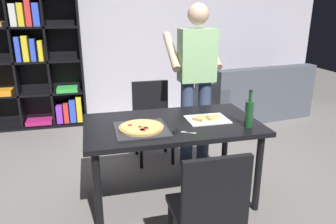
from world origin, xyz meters
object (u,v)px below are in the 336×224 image
Objects in this scene: chair_far_side at (152,116)px; couch at (254,98)px; person_serving_pizza at (196,76)px; dining_table at (172,131)px; kitchen_scissors at (180,132)px; bookshelf at (34,63)px; pepperoni_pizza_on_tray at (141,128)px; chair_near_camera at (209,207)px; wine_bottle at (249,113)px.

couch is at bearing 29.39° from chair_far_side.
chair_far_side is 0.51× the size of person_serving_pizza.
dining_table is 7.83× the size of kitchen_scissors.
kitchen_scissors reaches higher than dining_table.
bookshelf reaches higher than kitchen_scissors.
chair_far_side is (0.00, 0.91, -0.16)m from dining_table.
pepperoni_pizza_on_tray is at bearing -160.44° from dining_table.
dining_table is 1.67× the size of chair_near_camera.
person_serving_pizza is 1.05m from kitchen_scissors.
pepperoni_pizza_on_tray is at bearing -136.41° from couch.
kitchen_scissors is (0.29, -0.13, -0.01)m from pepperoni_pizza_on_tray.
chair_far_side reaches higher than pepperoni_pizza_on_tray.
chair_far_side is 2.11× the size of pepperoni_pizza_on_tray.
chair_far_side is (0.00, 1.83, 0.00)m from chair_near_camera.
chair_far_side is 1.17m from kitchen_scissors.
kitchen_scissors is at bearing 178.97° from wine_bottle.
dining_table is at bearing 91.14° from kitchen_scissors.
dining_table is 2.80m from bookshelf.
dining_table is 0.86× the size of person_serving_pizza.
dining_table is 2.78m from couch.
wine_bottle reaches higher than chair_far_side.
couch is at bearing -6.85° from bookshelf.
couch reaches higher than kitchen_scissors.
kitchen_scissors is at bearing -24.30° from pepperoni_pizza_on_tray.
kitchen_scissors is (0.00, 0.68, 0.24)m from chair_near_camera.
person_serving_pizza is at bearing 99.07° from wine_bottle.
chair_near_camera is 4.69× the size of kitchen_scissors.
chair_near_camera is at bearing -90.00° from chair_far_side.
dining_table is at bearing 90.00° from chair_near_camera.
bookshelf is at bearing 137.87° from person_serving_pizza.
pepperoni_pizza_on_tray is (-0.29, 0.81, 0.25)m from chair_near_camera.
wine_bottle is at bearing 48.31° from chair_near_camera.
chair_far_side is at bearing -150.61° from couch.
pepperoni_pizza_on_tray reaches higher than dining_table.
person_serving_pizza is (0.45, 0.69, 0.33)m from dining_table.
pepperoni_pizza_on_tray is 0.90m from wine_bottle.
chair_near_camera is 0.51× the size of person_serving_pizza.
bookshelf is at bearing 173.15° from couch.
pepperoni_pizza_on_tray is (-0.73, -0.79, -0.23)m from person_serving_pizza.
bookshelf is at bearing 114.63° from pepperoni_pizza_on_tray.
dining_table is 0.93m from chair_near_camera.
chair_far_side is at bearing 74.21° from pepperoni_pizza_on_tray.
chair_near_camera is 3.62m from bookshelf.
wine_bottle is (2.02, -2.63, -0.08)m from bookshelf.
chair_far_side reaches higher than dining_table.
chair_far_side is 1.35m from wine_bottle.
bookshelf is at bearing 118.67° from kitchen_scissors.
wine_bottle is at bearing -9.16° from pepperoni_pizza_on_tray.
chair_near_camera reaches higher than dining_table.
chair_far_side reaches higher than kitchen_scissors.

